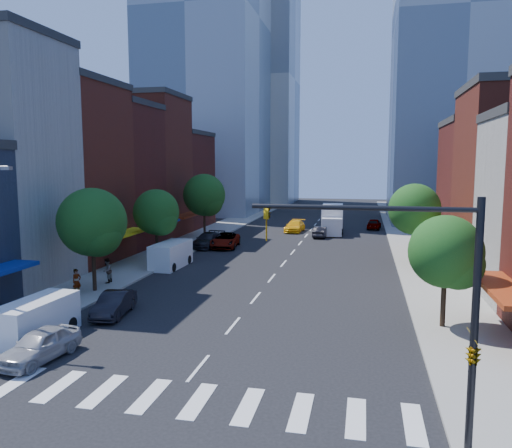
{
  "coord_description": "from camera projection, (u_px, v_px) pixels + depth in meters",
  "views": [
    {
      "loc": [
        7.09,
        -20.4,
        9.15
      ],
      "look_at": [
        -0.13,
        12.73,
        5.0
      ],
      "focal_mm": 35.0,
      "sensor_mm": 36.0,
      "label": 1
    }
  ],
  "objects": [
    {
      "name": "ground",
      "position": [
        199.0,
        368.0,
        22.39
      ],
      "size": [
        220.0,
        220.0,
        0.0
      ],
      "primitive_type": "plane",
      "color": "black",
      "rests_on": "ground"
    },
    {
      "name": "sidewalk_left",
      "position": [
        207.0,
        234.0,
        63.82
      ],
      "size": [
        5.0,
        120.0,
        0.15
      ],
      "primitive_type": "cube",
      "color": "gray",
      "rests_on": "ground"
    },
    {
      "name": "sidewalk_right",
      "position": [
        410.0,
        241.0,
        58.53
      ],
      "size": [
        5.0,
        120.0,
        0.15
      ],
      "primitive_type": "cube",
      "color": "gray",
      "rests_on": "ground"
    },
    {
      "name": "crosswalk",
      "position": [
        174.0,
        398.0,
        19.48
      ],
      "size": [
        19.0,
        3.0,
        0.01
      ],
      "primitive_type": "cube",
      "color": "silver",
      "rests_on": "ground"
    },
    {
      "name": "bldg_left_2",
      "position": [
        52.0,
        176.0,
        45.74
      ],
      "size": [
        12.0,
        9.0,
        16.0
      ],
      "primitive_type": "cube",
      "color": "maroon",
      "rests_on": "ground"
    },
    {
      "name": "bldg_left_3",
      "position": [
        100.0,
        178.0,
        54.04
      ],
      "size": [
        12.0,
        8.0,
        15.0
      ],
      "primitive_type": "cube",
      "color": "#4B1A12",
      "rests_on": "ground"
    },
    {
      "name": "bldg_left_4",
      "position": [
        135.0,
        168.0,
        62.16
      ],
      "size": [
        12.0,
        9.0,
        17.0
      ],
      "primitive_type": "cube",
      "color": "maroon",
      "rests_on": "ground"
    },
    {
      "name": "bldg_left_5",
      "position": [
        165.0,
        182.0,
        71.62
      ],
      "size": [
        12.0,
        10.0,
        13.0
      ],
      "primitive_type": "cube",
      "color": "#4B1A12",
      "rests_on": "ground"
    },
    {
      "name": "bldg_right_3",
      "position": [
        506.0,
        190.0,
        50.14
      ],
      "size": [
        12.0,
        10.0,
        13.0
      ],
      "primitive_type": "cube",
      "color": "#4B1A12",
      "rests_on": "ground"
    },
    {
      "name": "tower_nw",
      "position": [
        206.0,
        20.0,
        90.68
      ],
      "size": [
        20.0,
        22.0,
        70.0
      ],
      "primitive_type": "cube",
      "color": "#8C99A8",
      "rests_on": "ground"
    },
    {
      "name": "tower_ne",
      "position": [
        457.0,
        23.0,
        74.65
      ],
      "size": [
        18.0,
        20.0,
        60.0
      ],
      "primitive_type": "cube",
      "color": "#9EA5AD",
      "rests_on": "ground"
    },
    {
      "name": "tower_far_e",
      "position": [
        460.0,
        0.0,
        94.9
      ],
      "size": [
        22.0,
        22.0,
        80.0
      ],
      "primitive_type": "cube",
      "color": "#8C99A8",
      "rests_on": "ground"
    },
    {
      "name": "tower_far_w",
      "position": [
        256.0,
        81.0,
        114.93
      ],
      "size": [
        18.0,
        18.0,
        56.0
      ],
      "primitive_type": "cube",
      "color": "#9EA5AD",
      "rests_on": "ground"
    },
    {
      "name": "traffic_signal",
      "position": [
        455.0,
        325.0,
        15.42
      ],
      "size": [
        7.24,
        2.24,
        8.0
      ],
      "color": "black",
      "rests_on": "sidewalk_right"
    },
    {
      "name": "tree_left_near",
      "position": [
        94.0,
        225.0,
        34.79
      ],
      "size": [
        4.8,
        4.8,
        7.3
      ],
      "color": "black",
      "rests_on": "sidewalk_left"
    },
    {
      "name": "tree_left_mid",
      "position": [
        158.0,
        214.0,
        45.5
      ],
      "size": [
        4.2,
        4.2,
        6.65
      ],
      "color": "black",
      "rests_on": "sidewalk_left"
    },
    {
      "name": "tree_left_far",
      "position": [
        205.0,
        197.0,
        59.0
      ],
      "size": [
        5.0,
        5.0,
        7.75
      ],
      "color": "black",
      "rests_on": "sidewalk_left"
    },
    {
      "name": "tree_right_near",
      "position": [
        449.0,
        255.0,
        27.1
      ],
      "size": [
        4.0,
        4.0,
        6.2
      ],
      "color": "black",
      "rests_on": "sidewalk_right"
    },
    {
      "name": "tree_right_far",
      "position": [
        416.0,
        211.0,
        44.48
      ],
      "size": [
        4.6,
        4.6,
        7.2
      ],
      "color": "black",
      "rests_on": "sidewalk_right"
    },
    {
      "name": "parked_car_front",
      "position": [
        40.0,
        345.0,
        23.17
      ],
      "size": [
        2.25,
        4.51,
        1.48
      ],
      "primitive_type": "imported",
      "rotation": [
        0.0,
        0.0,
        -0.12
      ],
      "color": "#A2A2A6",
      "rests_on": "ground"
    },
    {
      "name": "parked_car_second",
      "position": [
        114.0,
        304.0,
        30.03
      ],
      "size": [
        2.07,
        4.46,
        1.42
      ],
      "primitive_type": "imported",
      "rotation": [
        0.0,
        0.0,
        0.14
      ],
      "color": "black",
      "rests_on": "ground"
    },
    {
      "name": "parked_car_third",
      "position": [
        225.0,
        240.0,
        54.27
      ],
      "size": [
        3.28,
        6.03,
        1.6
      ],
      "primitive_type": "imported",
      "rotation": [
        0.0,
        0.0,
        0.11
      ],
      "color": "#999999",
      "rests_on": "ground"
    },
    {
      "name": "parked_car_rear",
      "position": [
        208.0,
        240.0,
        54.35
      ],
      "size": [
        2.81,
        5.73,
        1.6
      ],
      "primitive_type": "imported",
      "rotation": [
        0.0,
        0.0,
        -0.1
      ],
      "color": "black",
      "rests_on": "ground"
    },
    {
      "name": "cargo_van_near",
      "position": [
        34.0,
        320.0,
        25.87
      ],
      "size": [
        2.22,
        5.02,
        2.1
      ],
      "rotation": [
        0.0,
        0.0,
        -0.05
      ],
      "color": "white",
      "rests_on": "ground"
    },
    {
      "name": "cargo_van_far",
      "position": [
        170.0,
        255.0,
        43.9
      ],
      "size": [
        2.26,
        5.26,
        2.22
      ],
      "rotation": [
        0.0,
        0.0,
        -0.03
      ],
      "color": "white",
      "rests_on": "ground"
    },
    {
      "name": "taxi",
      "position": [
        295.0,
        226.0,
        66.69
      ],
      "size": [
        2.53,
        5.36,
        1.51
      ],
      "primitive_type": "imported",
      "rotation": [
        0.0,
        0.0,
        -0.08
      ],
      "color": "#FFB80D",
      "rests_on": "ground"
    },
    {
      "name": "traffic_car_oncoming",
      "position": [
        321.0,
        232.0,
        61.72
      ],
      "size": [
        1.83,
        4.25,
        1.36
      ],
      "primitive_type": "imported",
      "rotation": [
        0.0,
        0.0,
        3.05
      ],
      "color": "black",
      "rests_on": "ground"
    },
    {
      "name": "traffic_car_far",
      "position": [
        374.0,
        224.0,
        69.47
      ],
      "size": [
        2.18,
        4.5,
        1.48
      ],
      "primitive_type": "imported",
      "rotation": [
        0.0,
        0.0,
        3.04
      ],
      "color": "#999999",
      "rests_on": "ground"
    },
    {
      "name": "box_truck",
      "position": [
        332.0,
        220.0,
        65.76
      ],
      "size": [
        3.1,
        9.01,
        3.58
      ],
      "rotation": [
        0.0,
        0.0,
        0.05
      ],
      "color": "white",
      "rests_on": "ground"
    },
    {
      "name": "pedestrian_near",
      "position": [
        77.0,
        282.0,
        34.2
      ],
      "size": [
        0.66,
        0.78,
        1.8
      ],
      "primitive_type": "imported",
      "rotation": [
        0.0,
        0.0,
        1.16
      ],
      "color": "#999999",
      "rests_on": "sidewalk_left"
    },
    {
      "name": "pedestrian_far",
      "position": [
        107.0,
        271.0,
        37.59
      ],
      "size": [
        0.75,
        0.94,
        1.88
      ],
      "primitive_type": "imported",
      "rotation": [
        0.0,
        0.0,
        -1.53
      ],
      "color": "#999999",
      "rests_on": "sidewalk_left"
    }
  ]
}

